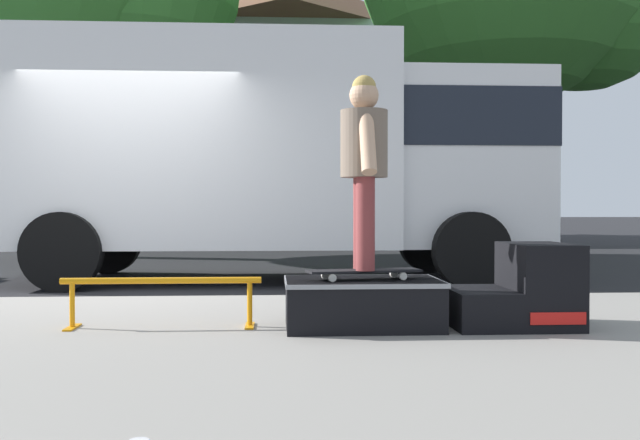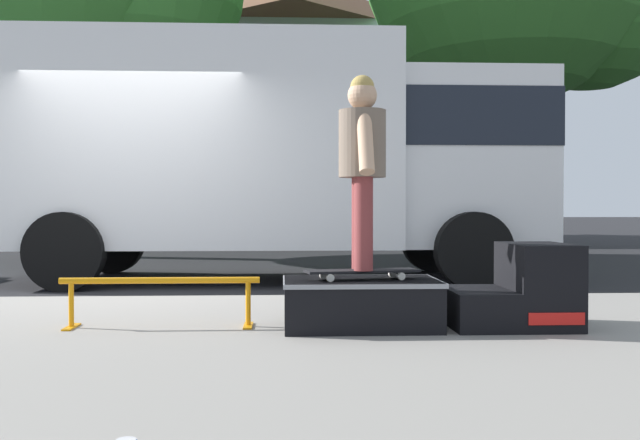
{
  "view_description": "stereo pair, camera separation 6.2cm",
  "coord_description": "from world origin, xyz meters",
  "px_view_note": "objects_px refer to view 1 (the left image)",
  "views": [
    {
      "loc": [
        1.65,
        -7.44,
        0.94
      ],
      "look_at": [
        2.03,
        -1.23,
        0.84
      ],
      "focal_mm": 41.35,
      "sensor_mm": 36.0,
      "label": 1
    },
    {
      "loc": [
        1.72,
        -7.44,
        0.94
      ],
      "look_at": [
        2.03,
        -1.23,
        0.84
      ],
      "focal_mm": 41.35,
      "sensor_mm": 36.0,
      "label": 2
    }
  ],
  "objects_px": {
    "skate_box": "(362,302)",
    "skater_kid": "(364,155)",
    "skateboard": "(364,271)",
    "kicker_ramp": "(521,292)",
    "grind_rail": "(162,290)",
    "box_truck": "(272,150)"
  },
  "relations": [
    {
      "from": "box_truck",
      "to": "grind_rail",
      "type": "bearing_deg",
      "value": -99.28
    },
    {
      "from": "skate_box",
      "to": "skateboard",
      "type": "xyz_separation_m",
      "value": [
        0.01,
        -0.02,
        0.21
      ]
    },
    {
      "from": "grind_rail",
      "to": "box_truck",
      "type": "xyz_separation_m",
      "value": [
        0.74,
        4.54,
        1.33
      ]
    },
    {
      "from": "skate_box",
      "to": "skater_kid",
      "type": "distance_m",
      "value": 1.0
    },
    {
      "from": "skater_kid",
      "to": "box_truck",
      "type": "relative_size",
      "value": 0.19
    },
    {
      "from": "skater_kid",
      "to": "box_truck",
      "type": "bearing_deg",
      "value": 97.88
    },
    {
      "from": "kicker_ramp",
      "to": "skater_kid",
      "type": "bearing_deg",
      "value": -178.83
    },
    {
      "from": "skate_box",
      "to": "skater_kid",
      "type": "xyz_separation_m",
      "value": [
        0.01,
        -0.02,
        1.0
      ]
    },
    {
      "from": "skate_box",
      "to": "kicker_ramp",
      "type": "distance_m",
      "value": 1.11
    },
    {
      "from": "kicker_ramp",
      "to": "box_truck",
      "type": "bearing_deg",
      "value": 110.64
    },
    {
      "from": "skater_kid",
      "to": "box_truck",
      "type": "distance_m",
      "value": 4.71
    },
    {
      "from": "skate_box",
      "to": "grind_rail",
      "type": "bearing_deg",
      "value": 176.3
    },
    {
      "from": "skateboard",
      "to": "skater_kid",
      "type": "distance_m",
      "value": 0.79
    },
    {
      "from": "kicker_ramp",
      "to": "grind_rail",
      "type": "distance_m",
      "value": 2.49
    },
    {
      "from": "skateboard",
      "to": "grind_rail",
      "type": "bearing_deg",
      "value": 175.38
    },
    {
      "from": "grind_rail",
      "to": "box_truck",
      "type": "bearing_deg",
      "value": 80.72
    },
    {
      "from": "skateboard",
      "to": "box_truck",
      "type": "distance_m",
      "value": 4.84
    },
    {
      "from": "skate_box",
      "to": "grind_rail",
      "type": "relative_size",
      "value": 0.78
    },
    {
      "from": "skateboard",
      "to": "box_truck",
      "type": "xyz_separation_m",
      "value": [
        -0.64,
        4.65,
        1.19
      ]
    },
    {
      "from": "kicker_ramp",
      "to": "skater_kid",
      "type": "xyz_separation_m",
      "value": [
        -1.1,
        -0.02,
        0.94
      ]
    },
    {
      "from": "skate_box",
      "to": "skateboard",
      "type": "bearing_deg",
      "value": -71.55
    },
    {
      "from": "skate_box",
      "to": "kicker_ramp",
      "type": "relative_size",
      "value": 1.26
    }
  ]
}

